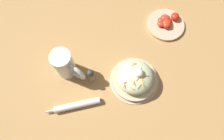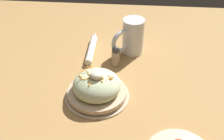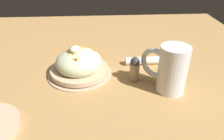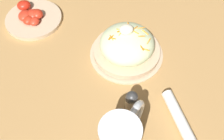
{
  "view_description": "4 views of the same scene",
  "coord_description": "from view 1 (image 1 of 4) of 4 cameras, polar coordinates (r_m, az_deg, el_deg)",
  "views": [
    {
      "loc": [
        0.28,
        -0.11,
        0.83
      ],
      "look_at": [
        -0.01,
        -0.05,
        0.07
      ],
      "focal_mm": 31.82,
      "sensor_mm": 36.0,
      "label": 1
    },
    {
      "loc": [
        -0.07,
        0.67,
        0.6
      ],
      "look_at": [
        -0.01,
        -0.04,
        0.05
      ],
      "focal_mm": 41.7,
      "sensor_mm": 36.0,
      "label": 2
    },
    {
      "loc": [
        -0.6,
        -0.03,
        0.39
      ],
      "look_at": [
        -0.05,
        -0.06,
        0.06
      ],
      "focal_mm": 34.68,
      "sensor_mm": 36.0,
      "label": 3
    },
    {
      "loc": [
        -0.15,
        -0.44,
        0.62
      ],
      "look_at": [
        -0.04,
        -0.05,
        0.07
      ],
      "focal_mm": 43.61,
      "sensor_mm": 36.0,
      "label": 4
    }
  ],
  "objects": [
    {
      "name": "napkin_roll",
      "position": [
        0.84,
        -10.07,
        -9.9
      ],
      "size": [
        0.03,
        0.23,
        0.03
      ],
      "color": "white",
      "rests_on": "ground_plane"
    },
    {
      "name": "tomato_plate",
      "position": [
        1.02,
        15.28,
        12.9
      ],
      "size": [
        0.18,
        0.18,
        0.04
      ],
      "color": "#D1B28E",
      "rests_on": "ground_plane"
    },
    {
      "name": "ground_plane",
      "position": [
        0.88,
        3.18,
        -1.52
      ],
      "size": [
        1.43,
        1.43,
        0.0
      ],
      "primitive_type": "plane",
      "color": "#B2844C"
    },
    {
      "name": "salad_plate",
      "position": [
        0.85,
        6.61,
        -2.27
      ],
      "size": [
        0.21,
        0.21,
        0.11
      ],
      "color": "#D1B28E",
      "rests_on": "ground_plane"
    },
    {
      "name": "salt_shaker",
      "position": [
        0.84,
        -6.06,
        -1.53
      ],
      "size": [
        0.03,
        0.03,
        0.08
      ],
      "color": "gray",
      "rests_on": "ground_plane"
    },
    {
      "name": "beer_mug",
      "position": [
        0.85,
        -13.26,
        1.33
      ],
      "size": [
        0.13,
        0.13,
        0.15
      ],
      "color": "white",
      "rests_on": "ground_plane"
    }
  ]
}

